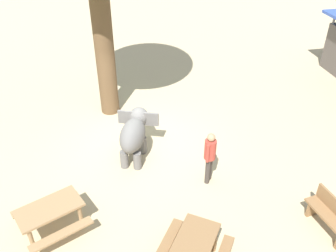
# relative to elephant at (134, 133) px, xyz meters

# --- Properties ---
(ground_plane) EXTENTS (60.00, 60.00, 0.00)m
(ground_plane) POSITION_rel_elephant_xyz_m (-0.62, 0.23, -0.84)
(ground_plane) COLOR tan
(elephant) EXTENTS (1.90, 1.47, 1.32)m
(elephant) POSITION_rel_elephant_xyz_m (0.00, 0.00, 0.00)
(elephant) COLOR slate
(elephant) RESTS_ON ground_plane
(person_handler) EXTENTS (0.43, 0.34, 1.62)m
(person_handler) POSITION_rel_elephant_xyz_m (1.58, 1.86, 0.10)
(person_handler) COLOR #3F3833
(person_handler) RESTS_ON ground_plane
(wooden_bench) EXTENTS (1.44, 0.59, 0.88)m
(wooden_bench) POSITION_rel_elephant_xyz_m (3.88, 4.22, -0.37)
(wooden_bench) COLOR olive
(wooden_bench) RESTS_ON ground_plane
(picnic_table_near) EXTENTS (2.08, 2.07, 0.78)m
(picnic_table_near) POSITION_rel_elephant_xyz_m (4.18, 0.68, -0.26)
(picnic_table_near) COLOR olive
(picnic_table_near) RESTS_ON ground_plane
(picnic_table_far) EXTENTS (1.97, 1.98, 0.78)m
(picnic_table_far) POSITION_rel_elephant_xyz_m (2.49, -2.36, -0.26)
(picnic_table_far) COLOR #9E7A51
(picnic_table_far) RESTS_ON ground_plane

